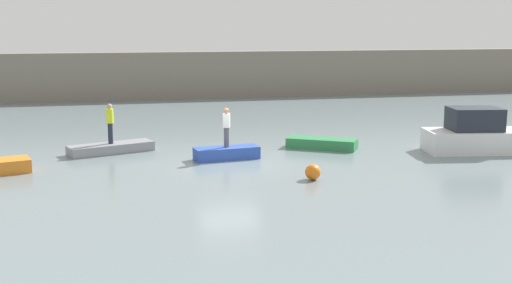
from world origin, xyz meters
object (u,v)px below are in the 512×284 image
rowboat_blue (227,153)px  mooring_buoy (313,172)px  rowboat_green (322,143)px  person_white_shirt (226,125)px  motorboat (492,136)px  person_hiviz_shirt (110,121)px  rowboat_grey (111,148)px

rowboat_blue → mooring_buoy: bearing=-67.7°
rowboat_green → mooring_buoy: mooring_buoy is taller
person_white_shirt → mooring_buoy: bearing=-59.7°
motorboat → person_white_shirt: size_ratio=3.97×
person_white_shirt → rowboat_blue: bearing=180.0°
person_white_shirt → mooring_buoy: person_white_shirt is taller
rowboat_green → person_hiviz_shirt: (-9.57, 1.01, 1.19)m
person_white_shirt → person_hiviz_shirt: (-4.84, 2.45, -0.03)m
rowboat_grey → rowboat_blue: rowboat_blue is taller
rowboat_grey → person_white_shirt: 5.57m
rowboat_green → person_white_shirt: bearing=-131.8°
person_hiviz_shirt → rowboat_blue: bearing=-26.9°
rowboat_blue → person_hiviz_shirt: person_hiviz_shirt is taller
rowboat_grey → rowboat_green: size_ratio=1.18×
person_hiviz_shirt → mooring_buoy: person_hiviz_shirt is taller
mooring_buoy → rowboat_green: bearing=68.9°
rowboat_grey → rowboat_green: 9.63m
rowboat_green → mooring_buoy: size_ratio=5.45×
person_white_shirt → mooring_buoy: size_ratio=2.87×
rowboat_blue → mooring_buoy: mooring_buoy is taller
rowboat_grey → person_white_shirt: (4.84, -2.45, 1.25)m
rowboat_green → person_white_shirt: person_white_shirt is taller
person_white_shirt → person_hiviz_shirt: bearing=153.1°
rowboat_blue → person_hiviz_shirt: size_ratio=1.53×
rowboat_grey → person_hiviz_shirt: 1.22m
mooring_buoy → person_white_shirt: bearing=120.3°
motorboat → rowboat_grey: motorboat is taller
motorboat → mooring_buoy: 10.05m
motorboat → person_white_shirt: person_white_shirt is taller
motorboat → rowboat_green: motorboat is taller
motorboat → rowboat_green: bearing=161.7°
motorboat → person_white_shirt: (-11.98, 0.95, 0.74)m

